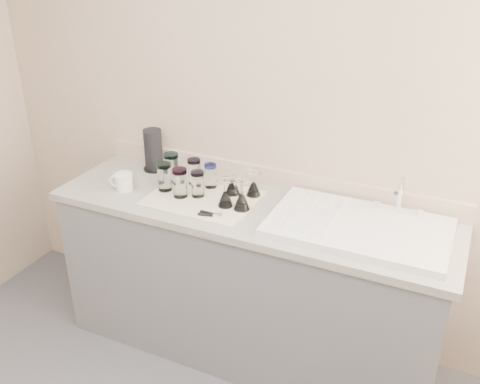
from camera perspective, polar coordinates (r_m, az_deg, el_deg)
The scene contains 17 objects.
room_envelope at distance 1.49m, azimuth -17.97°, elevation 1.23°, with size 3.54×3.50×2.52m.
counter_unit at distance 2.92m, azimuth 0.98°, elevation -9.42°, with size 2.06×0.62×0.90m.
sink_unit at distance 2.53m, azimuth 12.58°, elevation -3.64°, with size 0.82×0.50×0.22m.
dish_towel at distance 2.77m, azimuth -3.99°, elevation -0.63°, with size 0.55×0.42×0.01m, color white.
tumbler_teal at distance 2.94m, azimuth -7.31°, elevation 2.64°, with size 0.08×0.08×0.16m.
tumbler_cyan at distance 2.89m, azimuth -4.90°, elevation 2.21°, with size 0.07×0.07×0.14m.
tumbler_purple at distance 2.85m, azimuth -3.17°, elevation 1.77°, with size 0.07×0.07×0.13m.
tumbler_magenta at distance 2.84m, azimuth -8.06°, elevation 1.64°, with size 0.08×0.08×0.15m.
tumbler_blue at distance 2.76m, azimuth -6.43°, elevation 0.99°, with size 0.08×0.08×0.15m.
tumbler_lavender at distance 2.76m, azimuth -4.54°, elevation 0.90°, with size 0.07×0.07×0.14m.
goblet_back_left at distance 2.78m, azimuth -0.81°, elevation 0.74°, with size 0.08×0.08×0.14m.
goblet_back_right at distance 2.77m, azimuth 1.45°, elevation 0.53°, with size 0.08×0.08×0.14m.
goblet_front_left at distance 2.66m, azimuth -1.58°, elevation -0.53°, with size 0.08×0.08×0.14m.
goblet_front_right at distance 2.63m, azimuth 0.18°, elevation -0.81°, with size 0.08×0.08×0.15m.
can_opener at distance 2.59m, azimuth -3.12°, elevation -2.40°, with size 0.12×0.05×0.02m.
white_mug at distance 2.91m, azimuth -12.32°, elevation 1.07°, with size 0.14×0.11×0.09m.
paper_towel_roll at distance 3.10m, azimuth -9.23°, elevation 4.41°, with size 0.13×0.13×0.24m.
Camera 1 is at (0.96, -0.97, 2.15)m, focal length 40.00 mm.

